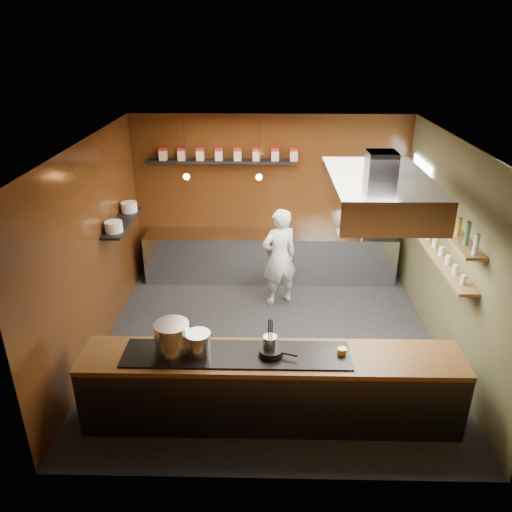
{
  "coord_description": "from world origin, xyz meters",
  "views": [
    {
      "loc": [
        -0.08,
        -6.32,
        4.31
      ],
      "look_at": [
        -0.22,
        0.4,
        1.26
      ],
      "focal_mm": 35.0,
      "sensor_mm": 36.0,
      "label": 1
    }
  ],
  "objects_px": {
    "stockpot_small": "(198,343)",
    "chef": "(279,257)",
    "espresso_machine": "(385,223)",
    "extractor_hood": "(379,192)",
    "stockpot_large": "(172,338)"
  },
  "relations": [
    {
      "from": "espresso_machine",
      "to": "chef",
      "type": "height_order",
      "value": "chef"
    },
    {
      "from": "extractor_hood",
      "to": "stockpot_large",
      "type": "relative_size",
      "value": 5.02
    },
    {
      "from": "stockpot_large",
      "to": "espresso_machine",
      "type": "xyz_separation_m",
      "value": [
        3.23,
        3.84,
        -0.03
      ]
    },
    {
      "from": "stockpot_small",
      "to": "chef",
      "type": "distance_m",
      "value": 3.03
    },
    {
      "from": "stockpot_large",
      "to": "espresso_machine",
      "type": "bearing_deg",
      "value": 49.99
    },
    {
      "from": "stockpot_large",
      "to": "extractor_hood",
      "type": "bearing_deg",
      "value": 26.28
    },
    {
      "from": "stockpot_large",
      "to": "espresso_machine",
      "type": "distance_m",
      "value": 5.02
    },
    {
      "from": "espresso_machine",
      "to": "chef",
      "type": "relative_size",
      "value": 0.24
    },
    {
      "from": "stockpot_large",
      "to": "espresso_machine",
      "type": "height_order",
      "value": "stockpot_large"
    },
    {
      "from": "stockpot_large",
      "to": "stockpot_small",
      "type": "bearing_deg",
      "value": -1.05
    },
    {
      "from": "extractor_hood",
      "to": "chef",
      "type": "relative_size",
      "value": 1.17
    },
    {
      "from": "stockpot_small",
      "to": "espresso_machine",
      "type": "distance_m",
      "value": 4.84
    },
    {
      "from": "extractor_hood",
      "to": "stockpot_small",
      "type": "height_order",
      "value": "extractor_hood"
    },
    {
      "from": "chef",
      "to": "extractor_hood",
      "type": "bearing_deg",
      "value": 100.52
    },
    {
      "from": "extractor_hood",
      "to": "chef",
      "type": "height_order",
      "value": "extractor_hood"
    }
  ]
}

